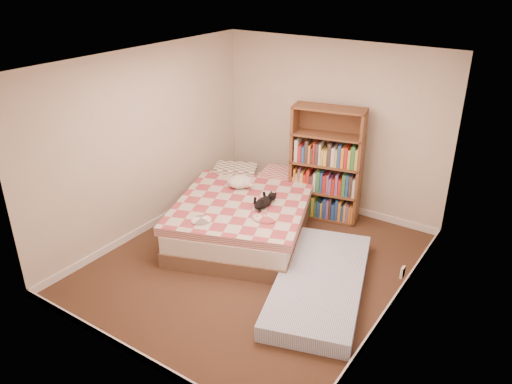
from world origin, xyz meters
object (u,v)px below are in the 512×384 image
Objects in this scene: bed at (247,213)px; floor_mattress at (320,283)px; white_dog at (240,182)px; black_cat at (265,202)px; bookshelf at (326,179)px.

bed is 1.64m from floor_mattress.
white_dog is (-0.23, 0.17, 0.36)m from bed.
black_cat is at bearing 137.11° from floor_mattress.
floor_mattress is (1.49, -0.66, -0.18)m from bed.
floor_mattress is (0.79, -1.67, -0.50)m from bookshelf.
floor_mattress is 1.99m from white_dog.
black_cat is 1.31× the size of white_dog.
floor_mattress is 4.58× the size of white_dog.
bed is 1.62× the size of bookshelf.
bed is 0.52m from black_cat.
bed is 1.27m from bookshelf.
bookshelf is 0.79× the size of floor_mattress.
white_dog reaches higher than floor_mattress.
bookshelf reaches higher than black_cat.
black_cat is (-1.11, 0.53, 0.52)m from floor_mattress.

